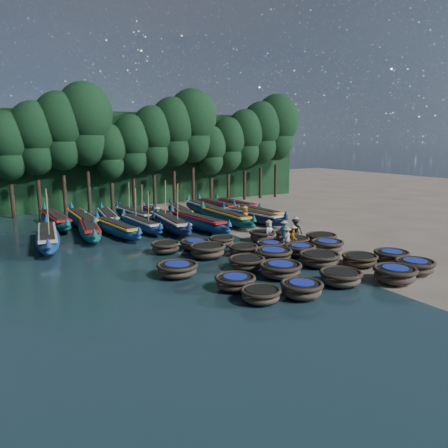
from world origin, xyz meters
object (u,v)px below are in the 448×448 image
coracle_19 (321,238)px  fisherman_2 (293,237)px  long_boat_2 (116,228)px  long_boat_15 (204,209)px  long_boat_9 (55,220)px  coracle_15 (208,250)px  coracle_12 (273,255)px  long_boat_11 (108,217)px  coracle_5 (235,282)px  long_boat_17 (237,205)px  long_boat_16 (217,206)px  long_boat_1 (89,229)px  long_boat_4 (170,223)px  coracle_22 (222,241)px  long_boat_0 (48,238)px  long_boat_10 (82,219)px  coracle_13 (300,250)px  coracle_7 (319,259)px  coracle_24 (287,235)px  coracle_3 (395,274)px  coracle_11 (247,263)px  coracle_18 (294,242)px  fisherman_6 (245,216)px  coracle_14 (327,246)px  coracle_23 (262,235)px  coracle_6 (281,269)px  coracle_21 (195,244)px  coracle_16 (243,250)px  coracle_0 (261,295)px  coracle_8 (360,260)px  long_boat_5 (198,222)px  coracle_4 (415,266)px  long_boat_14 (180,211)px  fisherman_5 (157,216)px  fisherman_0 (269,231)px  long_boat_3 (141,224)px  fisherman_1 (284,232)px  coracle_1 (302,289)px  coracle_20 (166,247)px  long_boat_6 (226,217)px  fisherman_3 (296,229)px  coracle_9 (391,256)px  long_boat_7 (252,216)px  fisherman_4 (287,238)px  coracle_2 (341,277)px

coracle_19 → fisherman_2: (-2.72, -0.24, 0.43)m
long_boat_2 → long_boat_15: size_ratio=0.93×
long_boat_9 → coracle_15: bearing=-69.2°
coracle_12 → long_boat_11: size_ratio=0.33×
coracle_5 → long_boat_17: (12.74, 20.27, 0.14)m
long_boat_16 → long_boat_1: bearing=-159.4°
long_boat_4 → long_boat_16: long_boat_4 is taller
coracle_22 → long_boat_0: (-10.16, 6.05, 0.23)m
long_boat_0 → long_boat_10: bearing=66.4°
coracle_13 → coracle_7: bearing=-101.7°
coracle_7 → coracle_24: size_ratio=1.28×
coracle_3 → long_boat_4: (-4.62, 17.74, 0.13)m
long_boat_10 → coracle_11: bearing=-72.7°
coracle_24 → coracle_18: bearing=-116.6°
long_boat_4 → fisherman_6: (6.19, -1.49, 0.26)m
coracle_14 → fisherman_2: bearing=132.5°
coracle_23 → long_boat_11: (-7.58, 12.34, 0.10)m
coracle_19 → long_boat_1: bearing=141.3°
long_boat_17 → coracle_6: bearing=-119.4°
coracle_11 → long_boat_16: size_ratio=0.25×
coracle_21 → long_boat_17: size_ratio=0.30×
coracle_16 → coracle_0: bearing=-117.3°
coracle_22 → long_boat_11: bearing=109.6°
coracle_8 → long_boat_5: 14.42m
coracle_14 → long_boat_2: bearing=130.9°
coracle_12 → coracle_14: bearing=0.1°
coracle_4 → long_boat_0: bearing=133.9°
long_boat_14 → coracle_0: bearing=-96.1°
long_boat_0 → long_boat_1: long_boat_0 is taller
fisherman_5 → fisherman_0: bearing=-29.0°
coracle_0 → fisherman_0: size_ratio=1.20×
long_boat_3 → fisherman_1: bearing=-58.5°
coracle_1 → long_boat_5: 16.60m
coracle_20 → long_boat_6: (8.26, 6.45, 0.19)m
coracle_22 → long_boat_11: (-4.33, 12.19, 0.16)m
coracle_12 → long_boat_0: 15.38m
coracle_1 → fisherman_3: (7.15, 9.14, 0.44)m
coracle_9 → long_boat_7: size_ratio=0.28×
coracle_4 → coracle_11: 9.05m
long_boat_9 → fisherman_4: bearing=-56.2°
fisherman_4 → fisherman_6: 8.64m
coracle_14 → fisherman_4: bearing=141.5°
long_boat_2 → long_boat_15: 11.09m
coracle_2 → coracle_22: (-1.09, 9.94, -0.06)m
coracle_7 → coracle_14: coracle_7 is taller
long_boat_5 → fisherman_5: bearing=118.7°
fisherman_1 → fisherman_5: 12.09m
coracle_0 → coracle_1: (1.94, -0.49, 0.08)m
fisherman_3 → long_boat_3: bearing=-159.7°
coracle_11 → long_boat_16: long_boat_16 is taller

